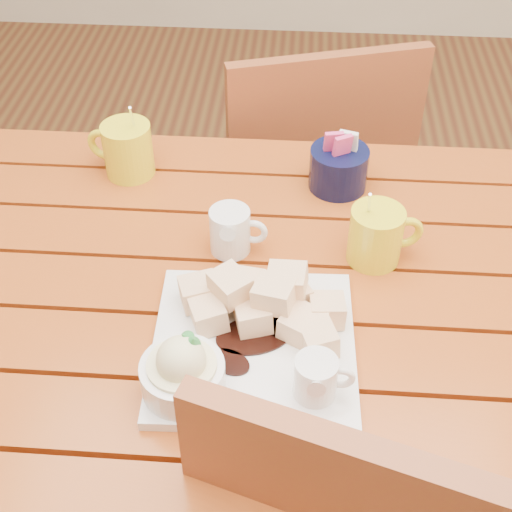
# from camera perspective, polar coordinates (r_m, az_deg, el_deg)

# --- Properties ---
(table) EXTENTS (1.20, 0.79, 0.75)m
(table) POSITION_cam_1_polar(r_m,az_deg,el_deg) (1.11, -0.31, -6.63)
(table) COLOR #8B3812
(table) RESTS_ON ground
(dessert_plate) EXTENTS (0.28, 0.28, 0.11)m
(dessert_plate) POSITION_cam_1_polar(r_m,az_deg,el_deg) (0.93, -1.09, -6.83)
(dessert_plate) COLOR white
(dessert_plate) RESTS_ON table
(coffee_mug_left) EXTENTS (0.12, 0.08, 0.14)m
(coffee_mug_left) POSITION_cam_1_polar(r_m,az_deg,el_deg) (1.25, -10.32, 8.44)
(coffee_mug_left) COLOR yellow
(coffee_mug_left) RESTS_ON table
(coffee_mug_right) EXTENTS (0.11, 0.08, 0.13)m
(coffee_mug_right) POSITION_cam_1_polar(r_m,az_deg,el_deg) (1.07, 9.68, 1.70)
(coffee_mug_right) COLOR yellow
(coffee_mug_right) RESTS_ON table
(cream_pitcher) EXTENTS (0.09, 0.07, 0.08)m
(cream_pitcher) POSITION_cam_1_polar(r_m,az_deg,el_deg) (1.07, -1.99, 2.08)
(cream_pitcher) COLOR white
(cream_pitcher) RESTS_ON table
(sugar_caddy) EXTENTS (0.10, 0.10, 0.11)m
(sugar_caddy) POSITION_cam_1_polar(r_m,az_deg,el_deg) (1.21, 6.63, 7.05)
(sugar_caddy) COLOR black
(sugar_caddy) RESTS_ON table
(chair_far) EXTENTS (0.51, 0.51, 0.86)m
(chair_far) POSITION_cam_1_polar(r_m,az_deg,el_deg) (1.68, 4.06, 5.70)
(chair_far) COLOR brown
(chair_far) RESTS_ON ground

